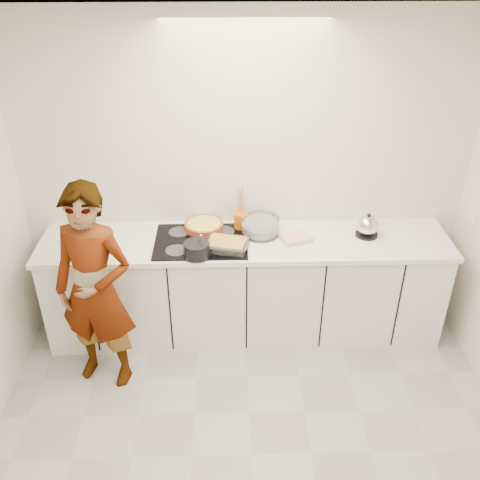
{
  "coord_description": "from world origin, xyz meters",
  "views": [
    {
      "loc": [
        -0.14,
        -2.32,
        3.08
      ],
      "look_at": [
        -0.05,
        1.05,
        1.05
      ],
      "focal_mm": 40.0,
      "sensor_mm": 36.0,
      "label": 1
    }
  ],
  "objects_px": {
    "saucepan": "(197,249)",
    "baking_dish": "(227,244)",
    "mixing_bowl": "(260,226)",
    "kettle": "(367,226)",
    "tart_dish": "(204,225)",
    "hob": "(201,241)",
    "utensil_crock": "(241,221)",
    "cook": "(95,290)"
  },
  "relations": [
    {
      "from": "kettle",
      "to": "cook",
      "type": "xyz_separation_m",
      "value": [
        -2.06,
        -0.55,
        -0.18
      ]
    },
    {
      "from": "hob",
      "to": "baking_dish",
      "type": "relative_size",
      "value": 2.02
    },
    {
      "from": "mixing_bowl",
      "to": "kettle",
      "type": "distance_m",
      "value": 0.85
    },
    {
      "from": "mixing_bowl",
      "to": "utensil_crock",
      "type": "bearing_deg",
      "value": 151.03
    },
    {
      "from": "mixing_bowl",
      "to": "cook",
      "type": "bearing_deg",
      "value": -153.49
    },
    {
      "from": "hob",
      "to": "tart_dish",
      "type": "relative_size",
      "value": 1.92
    },
    {
      "from": "saucepan",
      "to": "baking_dish",
      "type": "bearing_deg",
      "value": 24.87
    },
    {
      "from": "cook",
      "to": "tart_dish",
      "type": "bearing_deg",
      "value": 56.25
    },
    {
      "from": "baking_dish",
      "to": "mixing_bowl",
      "type": "height_order",
      "value": "mixing_bowl"
    },
    {
      "from": "hob",
      "to": "tart_dish",
      "type": "height_order",
      "value": "tart_dish"
    },
    {
      "from": "hob",
      "to": "cook",
      "type": "xyz_separation_m",
      "value": [
        -0.74,
        -0.49,
        -0.1
      ]
    },
    {
      "from": "tart_dish",
      "to": "kettle",
      "type": "distance_m",
      "value": 1.3
    },
    {
      "from": "mixing_bowl",
      "to": "hob",
      "type": "bearing_deg",
      "value": -165.88
    },
    {
      "from": "mixing_bowl",
      "to": "cook",
      "type": "xyz_separation_m",
      "value": [
        -1.21,
        -0.6,
        -0.16
      ]
    },
    {
      "from": "utensil_crock",
      "to": "cook",
      "type": "xyz_separation_m",
      "value": [
        -1.06,
        -0.69,
        -0.17
      ]
    },
    {
      "from": "saucepan",
      "to": "cook",
      "type": "xyz_separation_m",
      "value": [
        -0.72,
        -0.27,
        -0.16
      ]
    },
    {
      "from": "tart_dish",
      "to": "kettle",
      "type": "height_order",
      "value": "kettle"
    },
    {
      "from": "hob",
      "to": "mixing_bowl",
      "type": "relative_size",
      "value": 2.0
    },
    {
      "from": "tart_dish",
      "to": "baking_dish",
      "type": "height_order",
      "value": "baking_dish"
    },
    {
      "from": "hob",
      "to": "mixing_bowl",
      "type": "xyz_separation_m",
      "value": [
        0.47,
        0.12,
        0.06
      ]
    },
    {
      "from": "saucepan",
      "to": "cook",
      "type": "relative_size",
      "value": 0.15
    },
    {
      "from": "saucepan",
      "to": "baking_dish",
      "type": "height_order",
      "value": "saucepan"
    },
    {
      "from": "cook",
      "to": "baking_dish",
      "type": "bearing_deg",
      "value": 36.15
    },
    {
      "from": "saucepan",
      "to": "mixing_bowl",
      "type": "height_order",
      "value": "saucepan"
    },
    {
      "from": "tart_dish",
      "to": "utensil_crock",
      "type": "bearing_deg",
      "value": 2.85
    },
    {
      "from": "baking_dish",
      "to": "kettle",
      "type": "bearing_deg",
      "value": 9.12
    },
    {
      "from": "baking_dish",
      "to": "utensil_crock",
      "type": "relative_size",
      "value": 2.47
    },
    {
      "from": "tart_dish",
      "to": "mixing_bowl",
      "type": "xyz_separation_m",
      "value": [
        0.45,
        -0.07,
        0.02
      ]
    },
    {
      "from": "utensil_crock",
      "to": "tart_dish",
      "type": "bearing_deg",
      "value": -177.15
    },
    {
      "from": "tart_dish",
      "to": "saucepan",
      "type": "xyz_separation_m",
      "value": [
        -0.04,
        -0.41,
        0.03
      ]
    },
    {
      "from": "cook",
      "to": "utensil_crock",
      "type": "bearing_deg",
      "value": 47.64
    },
    {
      "from": "hob",
      "to": "utensil_crock",
      "type": "relative_size",
      "value": 4.99
    },
    {
      "from": "mixing_bowl",
      "to": "kettle",
      "type": "height_order",
      "value": "kettle"
    },
    {
      "from": "cook",
      "to": "hob",
      "type": "bearing_deg",
      "value": 47.88
    },
    {
      "from": "saucepan",
      "to": "cook",
      "type": "bearing_deg",
      "value": -159.5
    },
    {
      "from": "kettle",
      "to": "hob",
      "type": "bearing_deg",
      "value": -177.14
    },
    {
      "from": "utensil_crock",
      "to": "mixing_bowl",
      "type": "bearing_deg",
      "value": -28.97
    },
    {
      "from": "saucepan",
      "to": "baking_dish",
      "type": "relative_size",
      "value": 0.69
    },
    {
      "from": "cook",
      "to": "mixing_bowl",
      "type": "bearing_deg",
      "value": 41.09
    },
    {
      "from": "tart_dish",
      "to": "mixing_bowl",
      "type": "height_order",
      "value": "mixing_bowl"
    },
    {
      "from": "mixing_bowl",
      "to": "cook",
      "type": "relative_size",
      "value": 0.22
    },
    {
      "from": "mixing_bowl",
      "to": "kettle",
      "type": "xyz_separation_m",
      "value": [
        0.84,
        -0.05,
        0.02
      ]
    }
  ]
}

